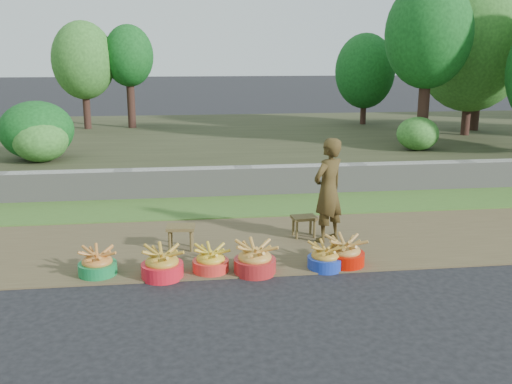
{
  "coord_description": "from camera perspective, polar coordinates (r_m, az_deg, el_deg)",
  "views": [
    {
      "loc": [
        -1.12,
        -6.4,
        2.66
      ],
      "look_at": [
        -0.11,
        1.3,
        0.75
      ],
      "focal_mm": 40.0,
      "sensor_mm": 36.0,
      "label": 1
    }
  ],
  "objects": [
    {
      "name": "retaining_wall",
      "position": [
        10.83,
        -1.31,
        1.08
      ],
      "size": [
        80.0,
        0.35,
        0.55
      ],
      "primitive_type": "cube",
      "color": "gray",
      "rests_on": "ground"
    },
    {
      "name": "stool_right",
      "position": [
        8.38,
        4.82,
        -2.85
      ],
      "size": [
        0.37,
        0.3,
        0.31
      ],
      "rotation": [
        0.0,
        0.0,
        0.09
      ],
      "color": "brown",
      "rests_on": "dirt_shoulder"
    },
    {
      "name": "earth_bank",
      "position": [
        15.63,
        -3.24,
        4.92
      ],
      "size": [
        80.0,
        10.0,
        0.5
      ],
      "primitive_type": "cube",
      "color": "#33361F",
      "rests_on": "ground"
    },
    {
      "name": "basin_f",
      "position": [
        7.39,
        8.86,
        -6.06
      ],
      "size": [
        0.5,
        0.5,
        0.38
      ],
      "color": "#BD1102",
      "rests_on": "ground"
    },
    {
      "name": "vendor_woman",
      "position": [
        8.11,
        7.23,
        0.18
      ],
      "size": [
        0.65,
        0.61,
        1.49
      ],
      "primitive_type": "imported",
      "rotation": [
        0.0,
        0.0,
        3.77
      ],
      "color": "black",
      "rests_on": "dirt_shoulder"
    },
    {
      "name": "grass_verge",
      "position": [
        10.07,
        -0.79,
        -1.39
      ],
      "size": [
        80.0,
        1.5,
        0.04
      ],
      "primitive_type": "cube",
      "color": "#426C27",
      "rests_on": "ground"
    },
    {
      "name": "stool_left",
      "position": [
        7.87,
        -7.53,
        -3.86
      ],
      "size": [
        0.4,
        0.32,
        0.33
      ],
      "rotation": [
        0.0,
        0.0,
        -0.09
      ],
      "color": "brown",
      "rests_on": "dirt_shoulder"
    },
    {
      "name": "basin_a",
      "position": [
        7.25,
        -15.58,
        -6.92
      ],
      "size": [
        0.46,
        0.46,
        0.35
      ],
      "color": "#14783A",
      "rests_on": "ground"
    },
    {
      "name": "dirt_shoulder",
      "position": [
        8.18,
        0.84,
        -5.1
      ],
      "size": [
        80.0,
        2.5,
        0.02
      ],
      "primitive_type": "cube",
      "color": "brown",
      "rests_on": "ground"
    },
    {
      "name": "ground_plane",
      "position": [
        7.02,
        2.32,
        -8.45
      ],
      "size": [
        120.0,
        120.0,
        0.0
      ],
      "primitive_type": "plane",
      "color": "black",
      "rests_on": "ground"
    },
    {
      "name": "basin_e",
      "position": [
        7.26,
        6.94,
        -6.54
      ],
      "size": [
        0.45,
        0.45,
        0.33
      ],
      "color": "#1936A7",
      "rests_on": "ground"
    },
    {
      "name": "basin_c",
      "position": [
        7.12,
        -4.56,
        -6.88
      ],
      "size": [
        0.45,
        0.45,
        0.34
      ],
      "color": "red",
      "rests_on": "ground"
    },
    {
      "name": "vegetation",
      "position": [
        15.08,
        10.68,
        13.94
      ],
      "size": [
        32.49,
        8.76,
        4.56
      ],
      "color": "#311D16",
      "rests_on": "earth_bank"
    },
    {
      "name": "basin_b",
      "position": [
        7.02,
        -9.37,
        -7.16
      ],
      "size": [
        0.51,
        0.51,
        0.38
      ],
      "color": "red",
      "rests_on": "ground"
    },
    {
      "name": "basin_d",
      "position": [
        7.06,
        -0.12,
        -6.79
      ],
      "size": [
        0.52,
        0.52,
        0.39
      ],
      "color": "#A41E1F",
      "rests_on": "ground"
    }
  ]
}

